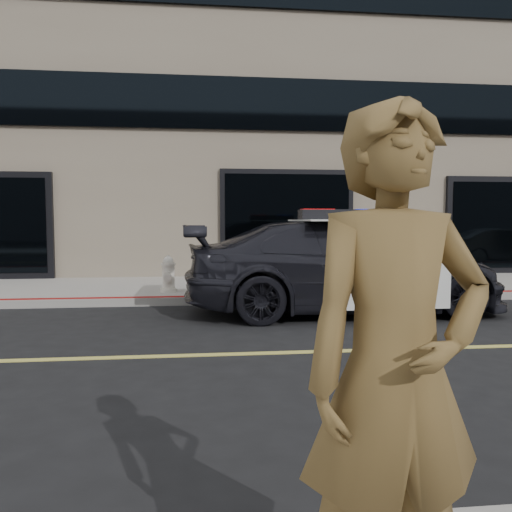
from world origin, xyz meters
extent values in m
plane|color=black|center=(0.00, 0.00, 0.00)|extent=(120.00, 120.00, 0.00)
cube|color=gray|center=(0.00, 5.25, 0.07)|extent=(60.00, 3.50, 0.15)
cube|color=#756856|center=(0.00, 10.50, 6.00)|extent=(60.00, 7.00, 12.00)
imported|color=black|center=(-0.81, 2.52, 0.78)|extent=(2.27, 5.41, 1.56)
cube|color=white|center=(-0.28, 1.40, 0.75)|extent=(1.66, 0.05, 1.04)
cube|color=white|center=(-0.30, 3.64, 0.75)|extent=(1.66, 0.05, 1.04)
cube|color=white|center=(-0.81, 2.52, 1.57)|extent=(1.57, 1.88, 0.03)
cube|color=gold|center=(-0.28, 1.37, 0.75)|extent=(0.42, 0.02, 0.49)
cube|color=black|center=(-0.81, 2.52, 1.66)|extent=(1.50, 0.40, 0.18)
cube|color=red|center=(-1.26, 2.51, 1.68)|extent=(0.52, 0.34, 0.17)
cube|color=#0C19CC|center=(-0.35, 2.52, 1.68)|extent=(0.52, 0.34, 0.17)
cylinder|color=white|center=(-3.86, 4.24, 0.19)|extent=(0.33, 0.33, 0.07)
cylinder|color=white|center=(-3.86, 4.24, 0.45)|extent=(0.24, 0.24, 0.46)
cylinder|color=white|center=(-3.86, 4.24, 0.70)|extent=(0.29, 0.29, 0.06)
sphere|color=white|center=(-3.86, 4.24, 0.76)|extent=(0.21, 0.21, 0.21)
cylinder|color=white|center=(-3.86, 4.24, 0.85)|extent=(0.06, 0.06, 0.06)
cylinder|color=white|center=(-3.86, 4.39, 0.52)|extent=(0.12, 0.11, 0.12)
cylinder|color=white|center=(-3.86, 4.08, 0.52)|extent=(0.12, 0.11, 0.12)
cylinder|color=white|center=(-3.86, 4.05, 0.45)|extent=(0.16, 0.13, 0.16)
imported|color=brown|center=(-2.58, -4.19, 1.06)|extent=(0.75, 0.57, 1.81)
camera|label=1|loc=(-3.21, -5.75, 1.57)|focal=35.00mm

